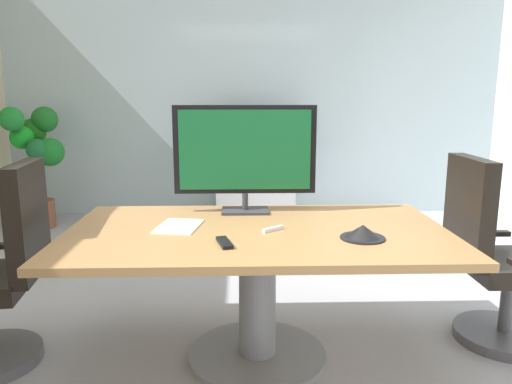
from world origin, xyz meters
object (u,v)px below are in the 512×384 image
conference_phone (363,232)px  tv_monitor (245,153)px  wall_display_unit (255,181)px  potted_plant (36,154)px  office_chair_right (494,267)px  conference_table (257,263)px  remote_control (224,243)px

conference_phone → tv_monitor: bearing=134.8°
wall_display_unit → potted_plant: (-2.36, -0.26, 0.36)m
office_chair_right → conference_phone: (-0.85, -0.33, 0.31)m
conference_table → office_chair_right: bearing=6.2°
conference_table → office_chair_right: (1.37, 0.15, -0.09)m
tv_monitor → conference_phone: tv_monitor is taller
conference_table → wall_display_unit: 3.07m
remote_control → office_chair_right: bearing=0.6°
potted_plant → conference_phone: (2.80, -2.99, -0.04)m
office_chair_right → conference_phone: 0.97m
tv_monitor → remote_control: bearing=-98.9°
potted_plant → conference_phone: 4.10m
tv_monitor → potted_plant: (-2.22, 2.41, -0.29)m
wall_display_unit → potted_plant: size_ratio=1.00×
conference_table → remote_control: size_ratio=11.75×
office_chair_right → conference_phone: bearing=111.6°
potted_plant → remote_control: (2.12, -3.07, -0.06)m
wall_display_unit → remote_control: bearing=-94.2°
office_chair_right → conference_phone: office_chair_right is taller
office_chair_right → tv_monitor: size_ratio=1.30×
potted_plant → conference_phone: bearing=-46.9°
office_chair_right → tv_monitor: (-1.43, 0.25, 0.64)m
wall_display_unit → potted_plant: bearing=-173.6°
conference_table → potted_plant: potted_plant is taller
potted_plant → office_chair_right: bearing=-36.1°
tv_monitor → conference_phone: 0.88m
tv_monitor → wall_display_unit: tv_monitor is taller
potted_plant → tv_monitor: bearing=-47.3°
tv_monitor → potted_plant: tv_monitor is taller
potted_plant → remote_control: 3.73m
office_chair_right → tv_monitor: 1.58m
wall_display_unit → conference_phone: size_ratio=5.95×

